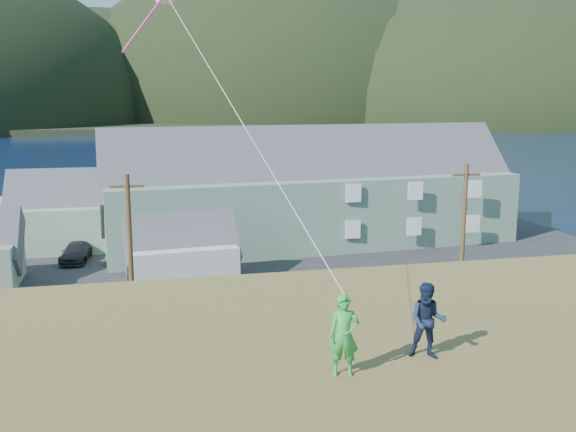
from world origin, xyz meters
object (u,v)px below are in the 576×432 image
(kite_flyer_green, at_px, (344,335))
(kite_flyer_navy, at_px, (428,321))
(shed_white, at_px, (181,252))
(lodge, at_px, (312,190))
(wharf, at_px, (91,207))
(shed_palegreen_far, at_px, (83,212))

(kite_flyer_green, height_order, kite_flyer_navy, kite_flyer_green)
(shed_white, distance_m, kite_flyer_green, 30.86)
(lodge, bearing_deg, kite_flyer_green, -108.57)
(wharf, relative_size, lodge, 0.76)
(lodge, relative_size, shed_white, 4.52)
(shed_palegreen_far, height_order, kite_flyer_green, kite_flyer_green)
(lodge, xyz_separation_m, kite_flyer_green, (-9.78, -39.88, 3.42))
(shed_white, xyz_separation_m, kite_flyer_green, (1.38, -30.29, 5.76))
(wharf, distance_m, lodge, 27.64)
(kite_flyer_green, distance_m, kite_flyer_navy, 1.84)
(wharf, relative_size, kite_flyer_green, 17.28)
(lodge, relative_size, kite_flyer_green, 22.68)
(wharf, relative_size, shed_white, 3.44)
(wharf, height_order, kite_flyer_green, kite_flyer_green)
(wharf, height_order, kite_flyer_navy, kite_flyer_navy)
(shed_white, bearing_deg, kite_flyer_green, -92.88)
(lodge, bearing_deg, wharf, 129.49)
(lodge, bearing_deg, shed_white, -144.11)
(shed_palegreen_far, distance_m, kite_flyer_navy, 43.72)
(kite_flyer_navy, bearing_deg, wharf, 124.37)
(lodge, height_order, shed_white, lodge)
(lodge, xyz_separation_m, kite_flyer_navy, (-7.98, -39.48, 3.41))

